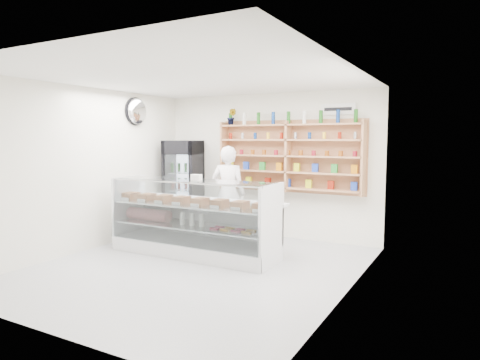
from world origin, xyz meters
The scene contains 8 objects.
room centered at (0.00, 0.00, 1.40)m, with size 5.00×5.00×5.00m.
display_counter centered at (-0.45, 0.60, 0.35)m, with size 2.88×0.86×1.25m.
shop_worker centered at (-0.46, 1.75, 0.90)m, with size 0.65×0.43×1.79m, color white.
drinks_cooler centered at (-1.74, 2.07, 0.95)m, with size 0.80×0.78×1.89m.
wall_shelving centered at (0.50, 2.34, 1.59)m, with size 2.84×0.28×1.33m.
potted_plant centered at (-0.73, 2.34, 2.36)m, with size 0.18×0.15×0.33m, color #1E6626.
security_mirror centered at (-2.17, 1.20, 2.45)m, with size 0.15×0.50×0.50m, color silver.
wall_sign centered at (1.40, 2.47, 2.45)m, with size 0.62×0.03×0.20m, color white.
Camera 1 is at (3.57, -5.15, 1.92)m, focal length 32.00 mm.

